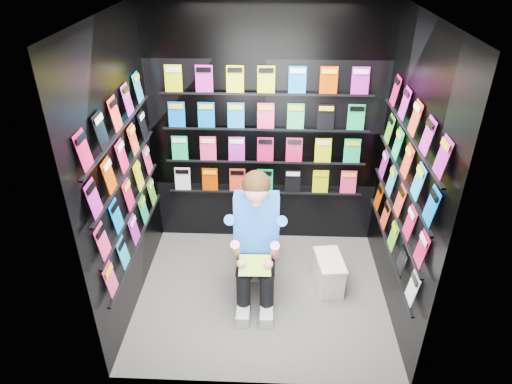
{
  "coord_description": "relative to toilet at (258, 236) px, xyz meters",
  "views": [
    {
      "loc": [
        0.08,
        -3.36,
        3.14
      ],
      "look_at": [
        -0.06,
        0.15,
        1.08
      ],
      "focal_mm": 32.0,
      "sensor_mm": 36.0,
      "label": 1
    }
  ],
  "objects": [
    {
      "name": "floor",
      "position": [
        0.06,
        -0.47,
        -0.37
      ],
      "size": [
        2.4,
        2.4,
        0.0
      ],
      "primitive_type": "plane",
      "color": "#595956",
      "rests_on": "ground"
    },
    {
      "name": "longbox",
      "position": [
        0.71,
        -0.32,
        -0.21
      ],
      "size": [
        0.28,
        0.44,
        0.31
      ],
      "primitive_type": "cube",
      "rotation": [
        0.0,
        0.0,
        0.14
      ],
      "color": "white",
      "rests_on": "floor"
    },
    {
      "name": "wall_front",
      "position": [
        0.06,
        -1.47,
        0.93
      ],
      "size": [
        2.4,
        0.04,
        2.6
      ],
      "primitive_type": "cube",
      "color": "black",
      "rests_on": "floor"
    },
    {
      "name": "comics_back",
      "position": [
        0.06,
        0.5,
        0.94
      ],
      "size": [
        2.1,
        0.06,
        1.37
      ],
      "primitive_type": null,
      "color": "#BB1248",
      "rests_on": "wall_back"
    },
    {
      "name": "held_comic",
      "position": [
        -0.0,
        -0.73,
        0.21
      ],
      "size": [
        0.28,
        0.17,
        0.12
      ],
      "primitive_type": "cube",
      "rotation": [
        -0.96,
        0.0,
        0.02
      ],
      "color": "green",
      "rests_on": "reader"
    },
    {
      "name": "reader",
      "position": [
        -0.0,
        -0.38,
        0.43
      ],
      "size": [
        0.57,
        0.83,
        1.5
      ],
      "primitive_type": null,
      "rotation": [
        0.0,
        0.0,
        0.02
      ],
      "color": "blue",
      "rests_on": "toilet"
    },
    {
      "name": "toilet",
      "position": [
        0.0,
        0.0,
        0.0
      ],
      "size": [
        0.43,
        0.76,
        0.73
      ],
      "primitive_type": "imported",
      "rotation": [
        0.0,
        0.0,
        3.16
      ],
      "color": "white",
      "rests_on": "floor"
    },
    {
      "name": "ceiling",
      "position": [
        0.06,
        -0.47,
        2.23
      ],
      "size": [
        2.4,
        2.4,
        0.0
      ],
      "primitive_type": "plane",
      "color": "white",
      "rests_on": "floor"
    },
    {
      "name": "comics_right",
      "position": [
        1.23,
        -0.47,
        0.94
      ],
      "size": [
        0.06,
        1.7,
        1.37
      ],
      "primitive_type": null,
      "color": "#BB1248",
      "rests_on": "wall_right"
    },
    {
      "name": "wall_left",
      "position": [
        -1.14,
        -0.47,
        0.93
      ],
      "size": [
        0.04,
        2.0,
        2.6
      ],
      "primitive_type": "cube",
      "color": "black",
      "rests_on": "floor"
    },
    {
      "name": "comics_left",
      "position": [
        -1.11,
        -0.47,
        0.94
      ],
      "size": [
        0.06,
        1.7,
        1.37
      ],
      "primitive_type": null,
      "color": "#BB1248",
      "rests_on": "wall_left"
    },
    {
      "name": "wall_back",
      "position": [
        0.06,
        0.53,
        0.93
      ],
      "size": [
        2.4,
        0.04,
        2.6
      ],
      "primitive_type": "cube",
      "color": "black",
      "rests_on": "floor"
    },
    {
      "name": "longbox_lid",
      "position": [
        0.71,
        -0.32,
        -0.04
      ],
      "size": [
        0.3,
        0.46,
        0.03
      ],
      "primitive_type": "cube",
      "rotation": [
        0.0,
        0.0,
        0.14
      ],
      "color": "white",
      "rests_on": "longbox"
    },
    {
      "name": "wall_right",
      "position": [
        1.26,
        -0.47,
        0.93
      ],
      "size": [
        0.04,
        2.0,
        2.6
      ],
      "primitive_type": "cube",
      "color": "black",
      "rests_on": "floor"
    }
  ]
}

